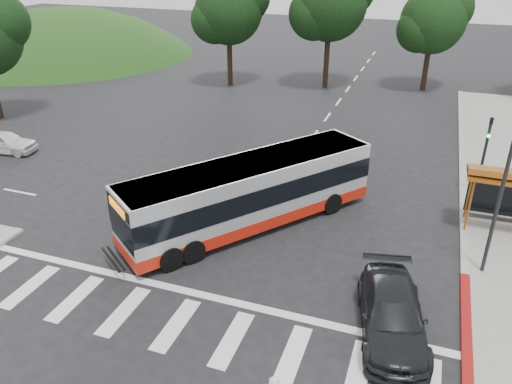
% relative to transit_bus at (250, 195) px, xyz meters
% --- Properties ---
extents(ground, '(140.00, 140.00, 0.00)m').
position_rel_transit_bus_xyz_m(ground, '(-0.07, -1.93, -1.49)').
color(ground, black).
rests_on(ground, ground).
extents(sidewalk_east, '(4.00, 40.00, 0.12)m').
position_rel_transit_bus_xyz_m(sidewalk_east, '(10.93, 6.07, -1.43)').
color(sidewalk_east, gray).
rests_on(sidewalk_east, ground).
extents(curb_east, '(0.30, 40.00, 0.15)m').
position_rel_transit_bus_xyz_m(curb_east, '(8.93, 6.07, -1.42)').
color(curb_east, '#9E9991').
rests_on(curb_east, ground).
extents(curb_east_red, '(0.32, 6.00, 0.15)m').
position_rel_transit_bus_xyz_m(curb_east_red, '(8.93, -3.93, -1.42)').
color(curb_east_red, maroon).
rests_on(curb_east_red, ground).
extents(hillside_nw, '(44.00, 44.00, 10.00)m').
position_rel_transit_bus_xyz_m(hillside_nw, '(-32.07, 28.07, -1.49)').
color(hillside_nw, '#1E4416').
rests_on(hillside_nw, ground).
extents(crosswalk_ladder, '(18.00, 2.60, 0.01)m').
position_rel_transit_bus_xyz_m(crosswalk_ladder, '(-0.07, -6.93, -1.49)').
color(crosswalk_ladder, silver).
rests_on(crosswalk_ladder, ground).
extents(traffic_signal_ne_tall, '(0.18, 0.37, 6.50)m').
position_rel_transit_bus_xyz_m(traffic_signal_ne_tall, '(9.53, -0.43, 2.38)').
color(traffic_signal_ne_tall, black).
rests_on(traffic_signal_ne_tall, ground).
extents(traffic_signal_ne_short, '(0.18, 0.37, 4.00)m').
position_rel_transit_bus_xyz_m(traffic_signal_ne_short, '(9.53, 6.57, 0.98)').
color(traffic_signal_ne_short, black).
rests_on(traffic_signal_ne_short, ground).
extents(tree_north_a, '(6.60, 6.15, 10.17)m').
position_rel_transit_bus_xyz_m(tree_north_a, '(-1.98, 24.14, 5.43)').
color(tree_north_a, black).
rests_on(tree_north_a, ground).
extents(tree_north_b, '(5.72, 5.33, 8.43)m').
position_rel_transit_bus_xyz_m(tree_north_b, '(6.01, 26.13, 4.17)').
color(tree_north_b, black).
rests_on(tree_north_b, ground).
extents(tree_north_c, '(6.16, 5.74, 9.30)m').
position_rel_transit_bus_xyz_m(tree_north_c, '(-9.99, 22.14, 4.80)').
color(tree_north_c, black).
rests_on(tree_north_c, ground).
extents(transit_bus, '(8.91, 10.77, 2.99)m').
position_rel_transit_bus_xyz_m(transit_bus, '(0.00, 0.00, 0.00)').
color(transit_bus, silver).
rests_on(transit_bus, ground).
extents(dark_sedan, '(2.98, 5.23, 1.43)m').
position_rel_transit_bus_xyz_m(dark_sedan, '(6.60, -4.87, -0.78)').
color(dark_sedan, black).
rests_on(dark_sedan, ground).
extents(west_car_white, '(3.93, 2.04, 1.28)m').
position_rel_transit_bus_xyz_m(west_car_white, '(-16.73, 3.08, -0.86)').
color(west_car_white, white).
rests_on(west_car_white, ground).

